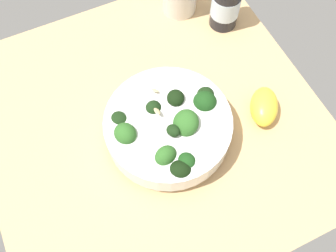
# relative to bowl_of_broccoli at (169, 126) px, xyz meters

# --- Properties ---
(ground_plane) EXTENTS (0.63, 0.63, 0.04)m
(ground_plane) POSITION_rel_bowl_of_broccoli_xyz_m (-0.04, -0.01, -0.06)
(ground_plane) COLOR tan
(bowl_of_broccoli) EXTENTS (0.23, 0.22, 0.09)m
(bowl_of_broccoli) POSITION_rel_bowl_of_broccoli_xyz_m (0.00, 0.00, 0.00)
(bowl_of_broccoli) COLOR white
(bowl_of_broccoli) RESTS_ON ground_plane
(lemon_wedge) EXTENTS (0.10, 0.09, 0.04)m
(lemon_wedge) POSITION_rel_bowl_of_broccoli_xyz_m (0.03, 0.18, -0.02)
(lemon_wedge) COLOR yellow
(lemon_wedge) RESTS_ON ground_plane
(bottle_short) EXTENTS (0.06, 0.06, 0.14)m
(bottle_short) POSITION_rel_bowl_of_broccoli_xyz_m (-0.20, 0.22, 0.02)
(bottle_short) COLOR black
(bottle_short) RESTS_ON ground_plane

